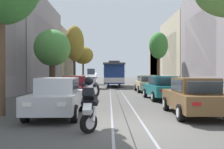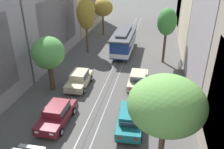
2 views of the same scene
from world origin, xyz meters
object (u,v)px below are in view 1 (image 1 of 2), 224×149
at_px(parked_car_silver_near_left, 58,97).
at_px(fire_hydrant, 211,101).
at_px(street_tree_kerb_left_mid, 75,44).
at_px(street_tree_kerb_right_second, 158,46).
at_px(parked_car_teal_second_right, 162,88).
at_px(parked_car_brown_near_right, 194,96).
at_px(parked_car_beige_mid_left, 83,84).
at_px(parked_car_maroon_second_left, 76,88).
at_px(street_tree_kerb_left_second, 52,49).
at_px(parked_car_beige_mid_right, 146,83).
at_px(pedestrian_on_left_pavement, 180,81).
at_px(street_tree_kerb_left_fourth, 83,55).
at_px(cable_car_trolley, 114,74).
at_px(motorcycle_with_rider, 90,98).

distance_m(parked_car_silver_near_left, fire_hydrant, 7.28).
relative_size(street_tree_kerb_left_mid, street_tree_kerb_right_second, 1.16).
bearing_deg(parked_car_teal_second_right, parked_car_brown_near_right, -90.33).
bearing_deg(street_tree_kerb_left_mid, parked_car_beige_mid_left, -77.86).
height_order(parked_car_maroon_second_left, parked_car_brown_near_right, same).
distance_m(parked_car_maroon_second_left, street_tree_kerb_left_second, 6.36).
bearing_deg(street_tree_kerb_left_second, parked_car_beige_mid_right, 15.88).
height_order(pedestrian_on_left_pavement, fire_hydrant, pedestrian_on_left_pavement).
distance_m(street_tree_kerb_left_fourth, pedestrian_on_left_pavement, 18.42).
relative_size(parked_car_silver_near_left, street_tree_kerb_left_mid, 0.55).
height_order(street_tree_kerb_left_second, pedestrian_on_left_pavement, street_tree_kerb_left_second).
height_order(street_tree_kerb_right_second, cable_car_trolley, street_tree_kerb_right_second).
height_order(parked_car_silver_near_left, parked_car_beige_mid_right, same).
xyz_separation_m(street_tree_kerb_right_second, motorcycle_with_rider, (-6.68, -22.63, -4.12)).
relative_size(parked_car_maroon_second_left, street_tree_kerb_left_mid, 0.55).
height_order(motorcycle_with_rider, fire_hydrant, motorcycle_with_rider).
distance_m(motorcycle_with_rider, pedestrian_on_left_pavement, 21.79).
distance_m(street_tree_kerb_left_fourth, fire_hydrant, 30.62).
xyz_separation_m(street_tree_kerb_left_fourth, pedestrian_on_left_pavement, (12.33, -13.14, -3.85)).
distance_m(street_tree_kerb_left_second, motorcycle_with_rider, 14.19).
bearing_deg(parked_car_beige_mid_left, pedestrian_on_left_pavement, 28.51).
xyz_separation_m(parked_car_beige_mid_right, pedestrian_on_left_pavement, (4.48, 4.40, 0.07)).
xyz_separation_m(parked_car_teal_second_right, parked_car_beige_mid_right, (-0.03, 6.73, 0.00)).
relative_size(parked_car_brown_near_right, parked_car_teal_second_right, 0.99).
xyz_separation_m(parked_car_brown_near_right, pedestrian_on_left_pavement, (4.48, 17.40, 0.07)).
bearing_deg(street_tree_kerb_left_mid, parked_car_teal_second_right, -62.19).
xyz_separation_m(parked_car_beige_mid_left, pedestrian_on_left_pavement, (10.38, 5.64, 0.07)).
relative_size(street_tree_kerb_right_second, pedestrian_on_left_pavement, 4.39).
distance_m(parked_car_silver_near_left, parked_car_brown_near_right, 5.68).
relative_size(parked_car_teal_second_right, street_tree_kerb_left_mid, 0.56).
xyz_separation_m(parked_car_silver_near_left, pedestrian_on_left_pavement, (10.16, 17.41, 0.07)).
height_order(parked_car_brown_near_right, street_tree_kerb_left_mid, street_tree_kerb_left_mid).
height_order(parked_car_maroon_second_left, parked_car_beige_mid_right, same).
distance_m(parked_car_beige_mid_right, street_tree_kerb_right_second, 8.62).
bearing_deg(parked_car_beige_mid_left, parked_car_maroon_second_left, -88.04).
xyz_separation_m(parked_car_brown_near_right, street_tree_kerb_right_second, (2.55, 20.01, 4.33)).
bearing_deg(street_tree_kerb_left_mid, street_tree_kerb_right_second, -8.01).
relative_size(street_tree_kerb_right_second, fire_hydrant, 8.12).
height_order(parked_car_teal_second_right, street_tree_kerb_left_fourth, street_tree_kerb_left_fourth).
distance_m(parked_car_silver_near_left, motorcycle_with_rider, 3.04).
bearing_deg(street_tree_kerb_right_second, parked_car_brown_near_right, -97.27).
relative_size(parked_car_beige_mid_left, street_tree_kerb_right_second, 0.64).
bearing_deg(street_tree_kerb_left_fourth, street_tree_kerb_left_second, -91.43).
bearing_deg(parked_car_beige_mid_left, street_tree_kerb_left_second, -155.03).
bearing_deg(street_tree_kerb_left_fourth, parked_car_maroon_second_left, -85.04).
xyz_separation_m(parked_car_silver_near_left, cable_car_trolley, (2.78, 22.12, 0.86)).
xyz_separation_m(motorcycle_with_rider, pedestrian_on_left_pavement, (8.61, 20.02, -0.13)).
relative_size(parked_car_brown_near_right, street_tree_kerb_right_second, 0.65).
distance_m(parked_car_maroon_second_left, parked_car_brown_near_right, 8.07).
xyz_separation_m(parked_car_teal_second_right, street_tree_kerb_left_mid, (-8.03, 15.22, 4.79)).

